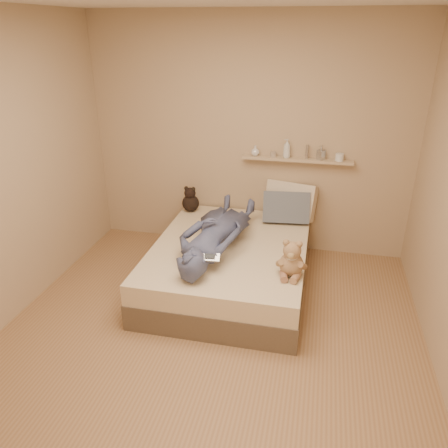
% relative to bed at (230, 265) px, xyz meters
% --- Properties ---
extents(room, '(3.80, 3.80, 3.80)m').
position_rel_bed_xyz_m(room, '(0.00, -0.93, 1.08)').
color(room, '#94714C').
rests_on(room, ground).
extents(bed, '(1.50, 1.90, 0.45)m').
position_rel_bed_xyz_m(bed, '(0.00, 0.00, 0.00)').
color(bed, brown).
rests_on(bed, floor).
extents(game_console, '(0.18, 0.09, 0.06)m').
position_rel_bed_xyz_m(game_console, '(-0.06, -0.56, 0.38)').
color(game_console, silver).
rests_on(game_console, bed).
extents(teddy_bear, '(0.29, 0.27, 0.35)m').
position_rel_bed_xyz_m(teddy_bear, '(0.63, -0.46, 0.37)').
color(teddy_bear, tan).
rests_on(teddy_bear, bed).
extents(dark_plush, '(0.20, 0.20, 0.30)m').
position_rel_bed_xyz_m(dark_plush, '(-0.63, 0.75, 0.36)').
color(dark_plush, black).
rests_on(dark_plush, bed).
extents(pillow_cream, '(0.60, 0.40, 0.43)m').
position_rel_bed_xyz_m(pillow_cream, '(0.51, 0.83, 0.43)').
color(pillow_cream, beige).
rests_on(pillow_cream, bed).
extents(pillow_grey, '(0.52, 0.30, 0.37)m').
position_rel_bed_xyz_m(pillow_grey, '(0.48, 0.69, 0.40)').
color(pillow_grey, slate).
rests_on(pillow_grey, bed).
extents(person, '(0.70, 1.53, 0.35)m').
position_rel_bed_xyz_m(person, '(-0.12, -0.10, 0.40)').
color(person, '#484C71').
rests_on(person, bed).
extents(wall_shelf, '(1.20, 0.12, 0.03)m').
position_rel_bed_xyz_m(wall_shelf, '(0.55, 0.91, 0.88)').
color(wall_shelf, tan).
rests_on(wall_shelf, wall_back).
extents(shelf_bottles, '(1.01, 0.12, 0.21)m').
position_rel_bed_xyz_m(shelf_bottles, '(0.51, 0.91, 0.96)').
color(shelf_bottles, silver).
rests_on(shelf_bottles, wall_shelf).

